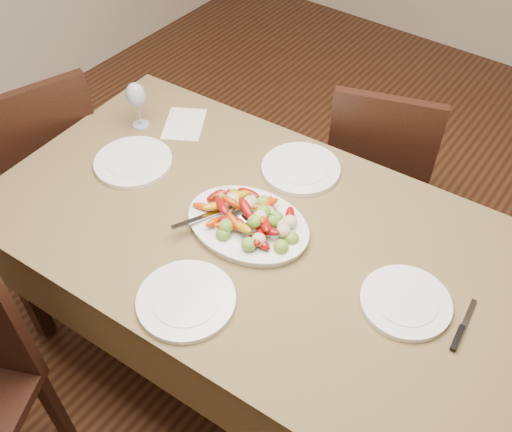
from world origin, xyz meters
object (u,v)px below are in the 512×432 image
object	(u,v)px
serving_platter	(248,226)
plate_near	(186,300)
plate_far	(301,169)
chair_far	(380,164)
plate_right	(406,302)
chair_left	(44,159)
plate_left	(133,162)
wine_glass	(137,104)
dining_table	(256,297)

from	to	relation	value
serving_platter	plate_near	xyz separation A→B (m)	(0.03, -0.34, -0.00)
serving_platter	plate_far	size ratio (longest dim) A/B	1.44
chair_far	plate_right	distance (m)	1.00
chair_left	plate_right	world-z (taller)	chair_left
plate_far	plate_near	world-z (taller)	same
chair_far	plate_near	distance (m)	1.25
chair_left	plate_left	distance (m)	0.69
wine_glass	plate_right	bearing A→B (deg)	-7.36
chair_left	wine_glass	distance (m)	0.64
dining_table	chair_far	xyz separation A→B (m)	(0.05, 0.85, 0.10)
dining_table	plate_left	distance (m)	0.68
plate_near	wine_glass	distance (m)	0.90
plate_far	wine_glass	world-z (taller)	wine_glass
serving_platter	wine_glass	bearing A→B (deg)	164.25
plate_near	serving_platter	bearing A→B (deg)	95.69
plate_right	plate_near	world-z (taller)	same
plate_right	plate_near	distance (m)	0.64
serving_platter	plate_far	bearing A→B (deg)	93.06
serving_platter	plate_left	world-z (taller)	serving_platter
plate_right	dining_table	bearing A→B (deg)	-177.84
chair_left	wine_glass	size ratio (longest dim) A/B	4.64
chair_far	plate_far	xyz separation A→B (m)	(-0.10, -0.52, 0.29)
plate_near	wine_glass	size ratio (longest dim) A/B	1.43
chair_left	plate_far	bearing A→B (deg)	124.97
dining_table	plate_left	world-z (taller)	plate_left
plate_right	wine_glass	distance (m)	1.25
dining_table	chair_left	bearing A→B (deg)	-179.44
plate_far	wine_glass	size ratio (longest dim) A/B	1.40
dining_table	wine_glass	distance (m)	0.87
chair_left	plate_left	xyz separation A→B (m)	(0.62, 0.01, 0.29)
dining_table	chair_far	world-z (taller)	chair_far
chair_left	serving_platter	xyz separation A→B (m)	(1.16, -0.00, 0.30)
chair_left	plate_near	distance (m)	1.27
plate_near	dining_table	bearing A→B (deg)	91.66
chair_far	plate_right	bearing A→B (deg)	100.81
wine_glass	chair_left	bearing A→B (deg)	-158.18
plate_left	plate_right	distance (m)	1.09
serving_platter	plate_right	xyz separation A→B (m)	(0.55, 0.03, -0.00)
chair_far	plate_near	world-z (taller)	chair_far
dining_table	serving_platter	size ratio (longest dim) A/B	4.46
plate_left	serving_platter	bearing A→B (deg)	-0.68
dining_table	plate_far	xyz separation A→B (m)	(-0.04, 0.33, 0.39)
dining_table	plate_left	size ratio (longest dim) A/B	6.41
plate_left	dining_table	bearing A→B (deg)	0.61
serving_platter	plate_left	size ratio (longest dim) A/B	1.44
chair_left	wine_glass	world-z (taller)	wine_glass
chair_left	plate_right	xyz separation A→B (m)	(1.71, 0.03, 0.29)
serving_platter	dining_table	bearing A→B (deg)	27.26
plate_far	plate_right	bearing A→B (deg)	-28.55
plate_near	plate_far	bearing A→B (deg)	94.38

